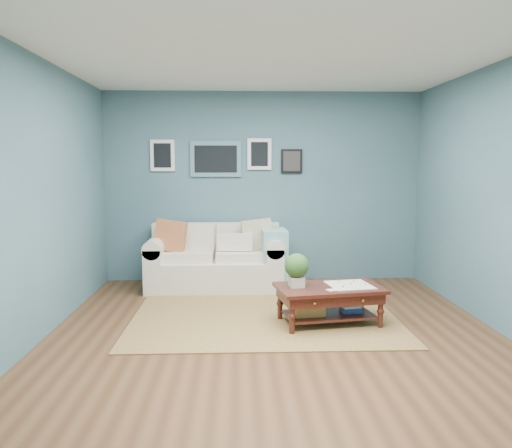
{
  "coord_description": "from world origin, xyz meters",
  "views": [
    {
      "loc": [
        -0.37,
        -4.67,
        1.68
      ],
      "look_at": [
        -0.16,
        1.0,
        1.0
      ],
      "focal_mm": 35.0,
      "sensor_mm": 36.0,
      "label": 1
    }
  ],
  "objects": [
    {
      "name": "room_shell",
      "position": [
        -0.01,
        0.06,
        1.36
      ],
      "size": [
        5.0,
        5.02,
        2.7
      ],
      "color": "brown",
      "rests_on": "ground"
    },
    {
      "name": "area_rug",
      "position": [
        -0.08,
        0.75,
        0.01
      ],
      "size": [
        2.87,
        2.3,
        0.01
      ],
      "primitive_type": "cube",
      "color": "brown",
      "rests_on": "ground"
    },
    {
      "name": "loveseat",
      "position": [
        -0.59,
        2.02,
        0.39
      ],
      "size": [
        1.86,
        0.85,
        0.96
      ],
      "color": "beige",
      "rests_on": "ground"
    },
    {
      "name": "coffee_table",
      "position": [
        0.53,
        0.4,
        0.34
      ],
      "size": [
        1.17,
        0.8,
        0.76
      ],
      "rotation": [
        0.0,
        0.0,
        0.16
      ],
      "color": "black",
      "rests_on": "ground"
    }
  ]
}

